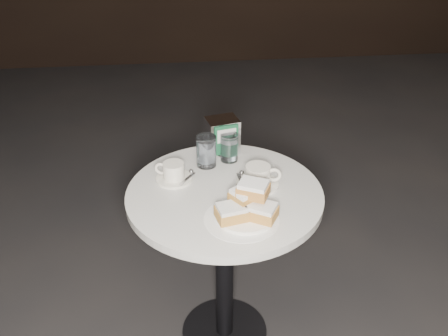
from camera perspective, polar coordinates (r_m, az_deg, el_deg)
ground at (r=2.27m, az=0.06°, el=-18.47°), size 7.00×7.00×0.00m
cafe_table at (r=1.89m, az=0.06°, el=-7.68°), size 0.70×0.70×0.74m
sugar_spill at (r=1.64m, az=2.02°, el=-5.83°), size 0.29×0.29×0.00m
beignet_plate at (r=1.62m, az=2.68°, el=-4.34°), size 0.21×0.21×0.12m
coffee_cup_left at (r=1.83m, az=-5.80°, el=-0.52°), size 0.17×0.17×0.07m
coffee_cup_right at (r=1.79m, az=3.93°, el=-1.04°), size 0.17×0.17×0.08m
water_glass_left at (r=1.89m, az=-2.05°, el=1.90°), size 0.09×0.09×0.12m
water_glass_right at (r=1.93m, az=0.60°, el=2.34°), size 0.08×0.08×0.11m
napkin_dispenser at (r=1.98m, az=-0.19°, el=3.74°), size 0.14×0.12×0.14m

